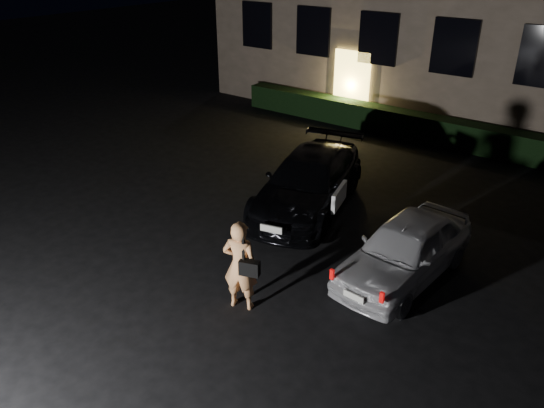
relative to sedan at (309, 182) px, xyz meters
The scene contains 5 objects.
ground 4.24m from the sedan, 79.33° to the right, with size 80.00×80.00×0.00m, color black.
hedge 6.44m from the sedan, 83.09° to the left, with size 15.00×0.70×0.85m, color black.
sedan is the anchor object (origin of this frame).
hatch 3.49m from the sedan, 24.02° to the right, with size 1.72×3.69×1.22m.
man 4.28m from the sedan, 72.68° to the right, with size 0.80×0.61×1.74m.
Camera 1 is at (5.66, -5.87, 5.99)m, focal length 35.00 mm.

